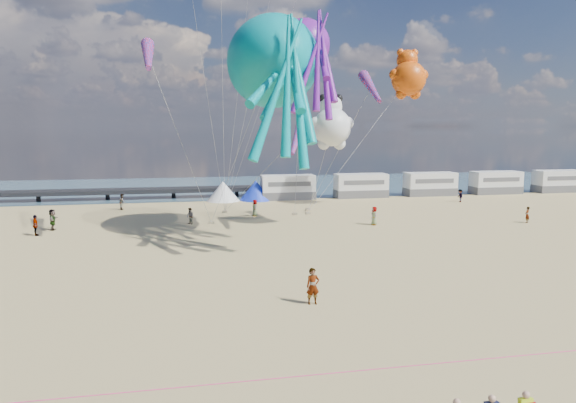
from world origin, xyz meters
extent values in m
plane|color=tan|center=(0.00, 0.00, 0.00)|extent=(120.00, 120.00, 0.00)
plane|color=#38586B|center=(0.00, 55.00, 0.02)|extent=(120.00, 120.00, 0.00)
cube|color=black|center=(-28.00, 44.00, 1.00)|extent=(60.00, 3.00, 0.50)
cube|color=silver|center=(6.00, 40.00, 1.50)|extent=(6.60, 2.50, 3.00)
cube|color=silver|center=(15.50, 40.00, 1.50)|extent=(6.60, 2.50, 3.00)
cube|color=silver|center=(25.00, 40.00, 1.50)|extent=(6.60, 2.50, 3.00)
cube|color=silver|center=(34.50, 40.00, 1.50)|extent=(6.60, 2.50, 3.00)
cube|color=silver|center=(44.00, 40.00, 1.50)|extent=(6.60, 2.50, 3.00)
cone|color=white|center=(-2.00, 40.00, 1.20)|extent=(4.00, 4.00, 2.40)
cone|color=#1933CC|center=(2.00, 40.00, 1.20)|extent=(4.00, 4.00, 2.40)
cylinder|color=#F2338C|center=(0.00, -5.00, 0.02)|extent=(34.00, 0.03, 0.03)
imported|color=tan|center=(0.09, 2.39, 0.94)|extent=(0.71, 0.49, 1.88)
imported|color=#7F6659|center=(10.64, 21.97, 0.85)|extent=(0.42, 0.63, 1.70)
imported|color=#7F6659|center=(-13.17, 35.42, 0.86)|extent=(0.56, 0.85, 1.72)
imported|color=#7F6659|center=(25.80, 33.74, 0.77)|extent=(0.61, 0.77, 1.54)
imported|color=#7F6659|center=(-18.55, 22.78, 0.87)|extent=(0.95, 1.27, 1.74)
imported|color=#7F6659|center=(-17.76, 25.00, 0.92)|extent=(0.46, 1.09, 1.84)
imported|color=#7F6659|center=(25.10, 20.24, 0.76)|extent=(1.42, 1.17, 1.52)
imported|color=#7F6659|center=(0.46, 28.63, 0.84)|extent=(0.46, 0.65, 1.67)
imported|color=#7F6659|center=(-5.97, 25.51, 0.76)|extent=(0.82, 0.89, 1.52)
cube|color=gray|center=(-4.05, 25.31, 0.11)|extent=(0.50, 0.35, 0.22)
cube|color=gray|center=(4.54, 28.58, 0.11)|extent=(0.50, 0.35, 0.22)
cube|color=gray|center=(6.01, 28.81, 0.11)|extent=(0.50, 0.35, 0.22)
cube|color=gray|center=(6.52, 31.09, 0.11)|extent=(0.50, 0.35, 0.22)
cube|color=gray|center=(-2.39, 31.30, 0.11)|extent=(0.50, 0.35, 0.22)
camera|label=1|loc=(-5.88, -22.04, 8.97)|focal=32.00mm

